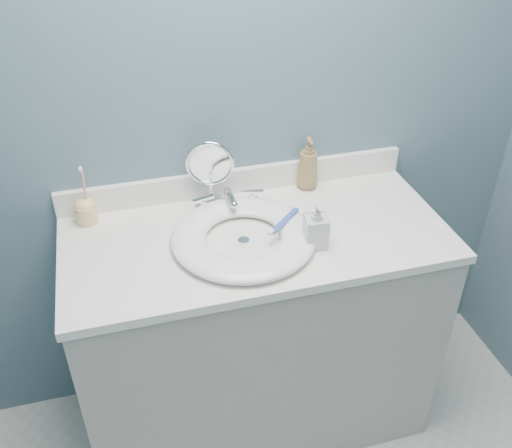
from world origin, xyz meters
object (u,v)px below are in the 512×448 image
object	(u,v)px
makeup_mirror	(210,171)
toothbrush_holder	(85,210)
soap_bottle_clear	(316,225)
soap_bottle_amber	(308,164)

from	to	relation	value
makeup_mirror	toothbrush_holder	bearing A→B (deg)	-166.17
makeup_mirror	toothbrush_holder	world-z (taller)	makeup_mirror
soap_bottle_clear	soap_bottle_amber	bearing A→B (deg)	80.90
makeup_mirror	soap_bottle_clear	distance (m)	0.41
soap_bottle_clear	toothbrush_holder	world-z (taller)	toothbrush_holder
makeup_mirror	toothbrush_holder	size ratio (longest dim) A/B	1.17
soap_bottle_amber	toothbrush_holder	distance (m)	0.76
soap_bottle_amber	toothbrush_holder	size ratio (longest dim) A/B	0.94
soap_bottle_amber	soap_bottle_clear	size ratio (longest dim) A/B	1.27
soap_bottle_amber	soap_bottle_clear	distance (m)	0.35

